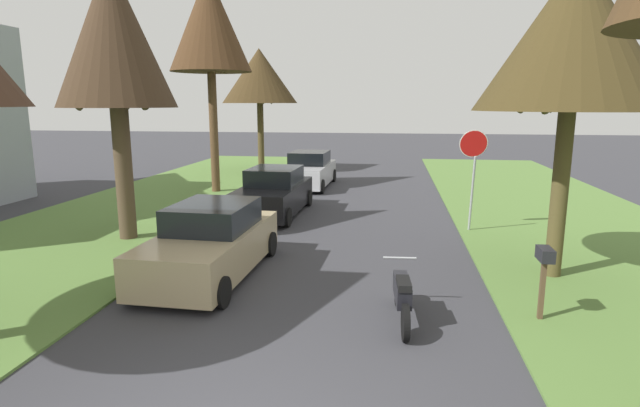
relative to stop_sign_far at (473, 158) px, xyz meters
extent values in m
cylinder|color=#9EA0A5|center=(0.00, -0.19, -1.01)|extent=(0.07, 0.48, 2.23)
cylinder|color=white|center=(0.00, 0.07, 0.41)|extent=(0.82, 0.24, 0.79)
cylinder|color=red|center=(0.00, 0.08, 0.41)|extent=(0.77, 0.24, 0.75)
cylinder|color=#4D4223|center=(1.21, -3.85, -0.36)|extent=(0.34, 0.34, 3.52)
cone|color=#3D3218|center=(1.21, -3.85, 2.90)|extent=(3.79, 3.79, 3.01)
cylinder|color=#4D4223|center=(1.46, -3.43, 1.83)|extent=(1.01, 0.67, 0.97)
cylinder|color=#4D4223|center=(0.79, -3.35, 1.92)|extent=(1.16, 1.03, 1.16)
cylinder|color=#4D4223|center=(0.51, -3.92, 1.92)|extent=(0.30, 1.51, 1.17)
cylinder|color=#4C3B2A|center=(-9.51, -2.24, -0.34)|extent=(0.47, 0.47, 3.56)
cone|color=#3D2C1D|center=(-9.51, -2.24, 3.31)|extent=(3.04, 3.04, 3.74)
cylinder|color=#4C3B2A|center=(-10.18, -2.06, 1.96)|extent=(0.60, 1.52, 1.22)
cylinder|color=#4C3B2A|center=(-9.01, -2.25, 1.88)|extent=(0.22, 1.14, 1.03)
cylinder|color=#4C3B2A|center=(-9.23, -1.68, 1.92)|extent=(1.34, 0.81, 1.14)
cylinder|color=brown|center=(-9.68, 5.36, 0.34)|extent=(0.35, 0.35, 4.92)
cone|color=#452E1A|center=(-9.68, 5.36, 4.75)|extent=(3.29, 3.29, 3.88)
cylinder|color=brown|center=(-9.21, 5.44, 3.43)|extent=(0.34, 1.09, 1.35)
cylinder|color=brown|center=(-9.39, 5.29, 3.34)|extent=(0.32, 0.75, 1.14)
cylinder|color=brown|center=(-9.79, 4.96, 3.42)|extent=(0.96, 0.41, 1.31)
cylinder|color=#4C3D22|center=(-9.43, 11.97, -0.28)|extent=(0.34, 0.34, 3.67)
cone|color=#3D2D18|center=(-9.43, 11.97, 2.98)|extent=(4.01, 4.01, 2.85)
cylinder|color=#4C3D22|center=(-9.61, 11.38, 2.19)|extent=(1.33, 0.54, 1.38)
cylinder|color=#4C3D22|center=(-9.18, 11.48, 2.13)|extent=(1.14, 0.68, 1.24)
cube|color=tan|center=(-6.17, -4.80, -1.58)|extent=(1.97, 4.46, 0.85)
cube|color=black|center=(-6.16, -4.58, -0.87)|extent=(1.67, 2.08, 0.56)
cylinder|color=black|center=(-5.36, -6.48, -1.87)|extent=(0.22, 0.61, 0.60)
cylinder|color=black|center=(-7.10, -6.42, -1.87)|extent=(0.22, 0.61, 0.60)
cylinder|color=black|center=(-5.24, -3.18, -1.87)|extent=(0.22, 0.61, 0.60)
cylinder|color=black|center=(-6.98, -3.12, -1.87)|extent=(0.22, 0.61, 0.60)
cube|color=black|center=(-6.25, 1.44, -1.58)|extent=(1.97, 4.46, 0.85)
cube|color=black|center=(-6.25, 1.66, -0.87)|extent=(1.67, 2.08, 0.56)
cylinder|color=black|center=(-5.44, -0.24, -1.87)|extent=(0.22, 0.61, 0.60)
cylinder|color=black|center=(-7.18, -0.17, -1.87)|extent=(0.22, 0.61, 0.60)
cylinder|color=black|center=(-5.33, 3.06, -1.87)|extent=(0.22, 0.61, 0.60)
cylinder|color=black|center=(-7.06, 3.12, -1.87)|extent=(0.22, 0.61, 0.60)
cube|color=#BCBCC1|center=(-6.02, 7.36, -1.58)|extent=(1.97, 4.46, 0.85)
cube|color=black|center=(-6.01, 7.58, -0.87)|extent=(1.67, 2.08, 0.56)
cylinder|color=black|center=(-5.21, 5.68, -1.87)|extent=(0.22, 0.61, 0.60)
cylinder|color=black|center=(-6.95, 5.75, -1.87)|extent=(0.22, 0.61, 0.60)
cylinder|color=black|center=(-5.09, 8.98, -1.87)|extent=(0.22, 0.61, 0.60)
cylinder|color=black|center=(-6.83, 9.04, -1.87)|extent=(0.22, 0.61, 0.60)
cylinder|color=black|center=(-2.12, -5.88, -1.87)|extent=(0.14, 0.61, 0.60)
cylinder|color=black|center=(-2.02, -7.33, -1.87)|extent=(0.14, 0.61, 0.60)
cube|color=black|center=(-2.07, -6.61, -1.59)|extent=(0.31, 1.03, 0.36)
cube|color=black|center=(-2.06, -6.86, -1.39)|extent=(0.26, 0.57, 0.12)
cylinder|color=#9EA0A5|center=(-2.12, -5.98, -1.22)|extent=(0.60, 0.08, 0.04)
cube|color=brown|center=(0.31, -6.26, -1.59)|extent=(0.08, 0.08, 1.05)
cube|color=black|center=(0.31, -6.26, -0.96)|extent=(0.22, 0.44, 0.22)
camera|label=1|loc=(-2.31, -14.91, 1.55)|focal=28.27mm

